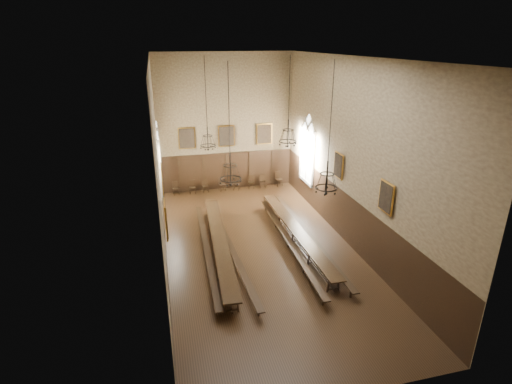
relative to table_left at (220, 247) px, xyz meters
name	(u,v)px	position (x,y,z in m)	size (l,w,h in m)	color
floor	(260,249)	(1.98, -0.05, -0.40)	(9.00, 18.00, 0.02)	black
ceiling	(261,57)	(1.98, -0.05, 8.62)	(9.00, 18.00, 0.02)	black
wall_back	(226,124)	(1.98, 8.96, 4.11)	(9.00, 0.02, 9.00)	#918059
wall_front	(351,263)	(1.98, -9.06, 4.11)	(9.00, 0.02, 9.00)	#918059
wall_left	(158,169)	(-2.53, -0.05, 4.11)	(0.02, 18.00, 9.00)	#918059
wall_right	(351,155)	(6.49, -0.05, 4.11)	(0.02, 18.00, 9.00)	#918059
wainscot_panelling	(260,226)	(1.98, -0.05, 0.86)	(9.00, 18.00, 2.50)	black
table_left	(220,247)	(0.00, 0.00, 0.00)	(1.33, 10.08, 0.78)	black
table_right	(297,236)	(3.95, 0.15, -0.02)	(0.82, 9.58, 0.75)	black
bench_left_outer	(207,250)	(-0.63, 0.02, -0.11)	(0.62, 9.97, 0.45)	black
bench_left_inner	(231,250)	(0.49, -0.26, -0.10)	(0.67, 10.21, 0.46)	black
bench_right_inner	(288,242)	(3.38, -0.21, -0.10)	(0.59, 10.23, 0.46)	black
bench_right_outer	(308,236)	(4.56, 0.19, -0.09)	(0.38, 10.66, 0.48)	black
chair_0	(176,191)	(-1.58, 8.52, -0.13)	(0.43, 0.43, 0.87)	black
chair_1	(193,190)	(-0.49, 8.45, -0.12)	(0.44, 0.44, 0.91)	black
chair_2	(206,188)	(0.40, 8.54, -0.13)	(0.42, 0.42, 0.86)	black
chair_3	(222,187)	(1.53, 8.50, -0.11)	(0.50, 0.50, 0.93)	black
chair_4	(236,186)	(2.52, 8.47, -0.12)	(0.51, 0.51, 0.90)	black
chair_5	(252,184)	(3.59, 8.49, -0.11)	(0.50, 0.50, 0.92)	black
chair_6	(263,184)	(4.38, 8.45, -0.12)	(0.45, 0.45, 0.89)	black
chair_7	(279,182)	(5.57, 8.52, -0.08)	(0.54, 0.54, 1.02)	black
chandelier_back_left	(208,139)	(-0.07, 2.30, 4.73)	(0.76, 0.76, 4.34)	black
chandelier_back_right	(288,136)	(3.97, 2.02, 4.71)	(0.91, 0.91, 4.33)	black
chandelier_front_left	(230,171)	(0.12, -2.72, 4.63)	(0.83, 0.83, 4.42)	black
chandelier_front_right	(327,181)	(4.22, -2.41, 3.81)	(0.94, 0.94, 5.28)	black
portrait_back_0	(187,138)	(-0.62, 8.83, 3.31)	(1.10, 0.12, 1.40)	#B47F2B
portrait_back_1	(226,136)	(1.98, 8.83, 3.31)	(1.10, 0.12, 1.40)	#B47F2B
portrait_back_2	(264,134)	(4.58, 8.83, 3.31)	(1.10, 0.12, 1.40)	#B47F2B
portrait_left_0	(162,179)	(-2.40, 0.95, 3.31)	(0.12, 1.00, 1.30)	#B47F2B
portrait_left_1	(166,219)	(-2.40, -3.55, 3.31)	(0.12, 1.00, 1.30)	#B47F2B
portrait_right_0	(339,165)	(6.36, 0.95, 3.31)	(0.12, 1.00, 1.30)	#B47F2B
portrait_right_1	(386,197)	(6.36, -3.55, 3.31)	(0.12, 1.00, 1.30)	#B47F2B
window_right	(307,149)	(6.41, 5.45, 3.01)	(0.20, 2.20, 4.60)	white
window_left	(159,159)	(-2.45, 5.45, 3.01)	(0.20, 2.20, 4.60)	white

